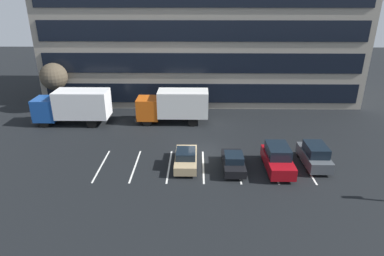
% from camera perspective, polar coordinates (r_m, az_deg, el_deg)
% --- Properties ---
extents(ground_plane, '(120.00, 120.00, 0.00)m').
position_cam_1_polar(ground_plane, '(29.76, 1.87, -4.08)').
color(ground_plane, black).
extents(office_building, '(38.64, 12.71, 21.60)m').
position_cam_1_polar(office_building, '(44.64, 1.69, 19.26)').
color(office_building, gray).
rests_on(office_building, ground_plane).
extents(lot_markings, '(16.94, 5.40, 0.01)m').
position_cam_1_polar(lot_markings, '(27.37, 1.95, -6.60)').
color(lot_markings, silver).
rests_on(lot_markings, ground_plane).
extents(box_truck_blue, '(8.00, 2.65, 3.71)m').
position_cam_1_polar(box_truck_blue, '(37.39, -19.73, 3.68)').
color(box_truck_blue, '#194799').
rests_on(box_truck_blue, ground_plane).
extents(box_truck_orange, '(7.73, 2.56, 3.58)m').
position_cam_1_polar(box_truck_orange, '(35.66, -3.12, 3.99)').
color(box_truck_orange, '#D85914').
rests_on(box_truck_orange, ground_plane).
extents(suv_maroon, '(1.91, 4.50, 2.04)m').
position_cam_1_polar(suv_maroon, '(27.30, 14.49, -5.13)').
color(suv_maroon, maroon).
rests_on(suv_maroon, ground_plane).
extents(sedan_tan, '(1.76, 4.20, 1.50)m').
position_cam_1_polar(sedan_tan, '(27.08, -1.05, -5.24)').
color(sedan_tan, tan).
rests_on(sedan_tan, ground_plane).
extents(suv_charcoal, '(1.78, 4.20, 1.90)m').
position_cam_1_polar(suv_charcoal, '(28.90, 20.30, -4.41)').
color(suv_charcoal, '#474C51').
rests_on(suv_charcoal, ground_plane).
extents(sedan_black, '(1.66, 3.96, 1.42)m').
position_cam_1_polar(sedan_black, '(26.84, 7.12, -5.79)').
color(sedan_black, black).
rests_on(sedan_black, ground_plane).
extents(bare_tree, '(3.09, 3.09, 5.78)m').
position_cam_1_polar(bare_tree, '(41.59, -22.67, 8.14)').
color(bare_tree, '#473323').
rests_on(bare_tree, ground_plane).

